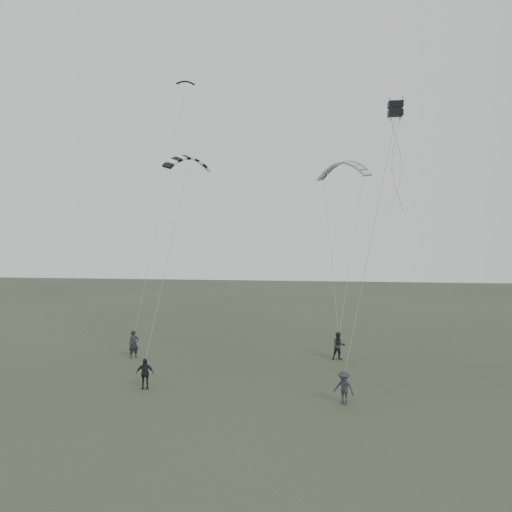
# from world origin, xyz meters

# --- Properties ---
(ground) EXTENTS (140.00, 140.00, 0.00)m
(ground) POSITION_xyz_m (0.00, 0.00, 0.00)
(ground) COLOR #303B28
(ground) RESTS_ON ground
(flyer_left) EXTENTS (0.82, 0.77, 1.88)m
(flyer_left) POSITION_xyz_m (-7.69, 6.19, 0.94)
(flyer_left) COLOR black
(flyer_left) RESTS_ON ground
(flyer_right) EXTENTS (1.05, 0.91, 1.86)m
(flyer_right) POSITION_xyz_m (6.14, 7.63, 0.93)
(flyer_right) COLOR #222228
(flyer_right) RESTS_ON ground
(flyer_center) EXTENTS (1.04, 0.66, 1.65)m
(flyer_center) POSITION_xyz_m (-4.45, -0.36, 0.83)
(flyer_center) COLOR black
(flyer_center) RESTS_ON ground
(flyer_far) EXTENTS (1.22, 1.04, 1.64)m
(flyer_far) POSITION_xyz_m (6.17, -1.42, 0.82)
(flyer_far) COLOR #2C2D32
(flyer_far) RESTS_ON ground
(kite_dark_small) EXTENTS (1.51, 1.00, 0.60)m
(kite_dark_small) POSITION_xyz_m (-5.48, 11.47, 20.19)
(kite_dark_small) COLOR black
(kite_dark_small) RESTS_ON flyer_left
(kite_pale_large) EXTENTS (4.53, 3.64, 1.99)m
(kite_pale_large) POSITION_xyz_m (6.56, 13.87, 14.10)
(kite_pale_large) COLOR #A8ABAD
(kite_pale_large) RESTS_ON flyer_right
(kite_striped) EXTENTS (3.06, 3.01, 1.41)m
(kite_striped) POSITION_xyz_m (-3.38, 4.68, 13.26)
(kite_striped) COLOR black
(kite_striped) RESTS_ON flyer_center
(kite_box) EXTENTS (0.76, 0.80, 0.80)m
(kite_box) POSITION_xyz_m (8.84, 1.16, 14.96)
(kite_box) COLOR black
(kite_box) RESTS_ON flyer_far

